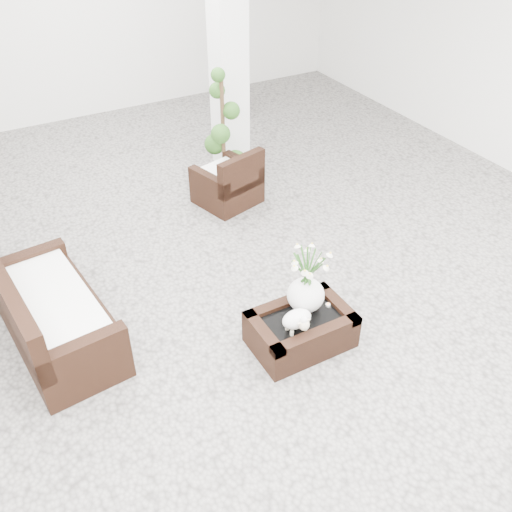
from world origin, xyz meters
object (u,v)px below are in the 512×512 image
coffee_table (301,331)px  armchair (227,176)px  topiary (223,130)px  loveseat (53,306)px

coffee_table → armchair: (0.55, 2.60, 0.21)m
coffee_table → armchair: size_ratio=1.22×
armchair → topiary: size_ratio=0.47×
armchair → loveseat: loveseat is taller
coffee_table → loveseat: size_ratio=0.57×
topiary → armchair: bearing=-112.3°
armchair → topiary: (0.17, 0.41, 0.42)m
loveseat → topiary: (2.64, 1.90, 0.36)m
coffee_table → topiary: size_ratio=0.57×
coffee_table → armchair: 2.66m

